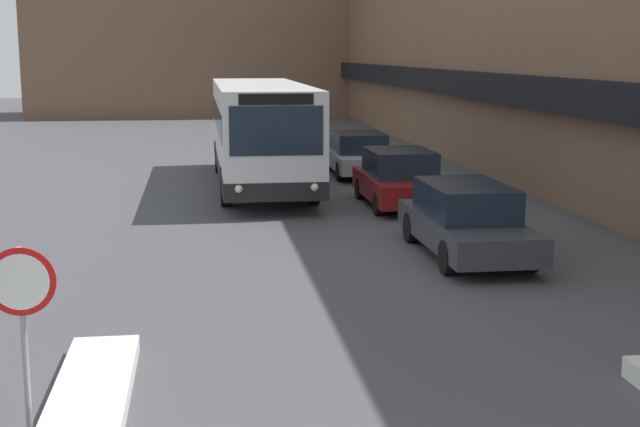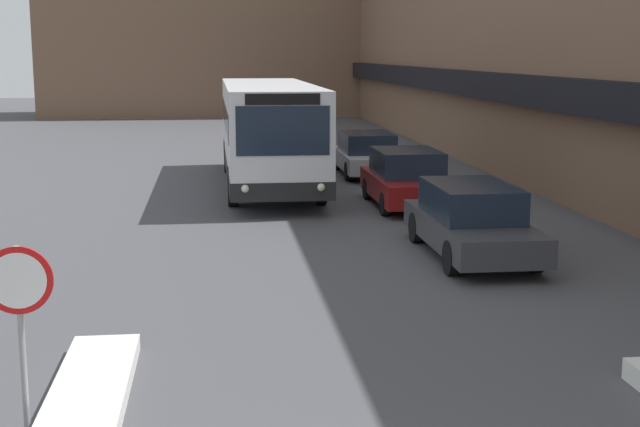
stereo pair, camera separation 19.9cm
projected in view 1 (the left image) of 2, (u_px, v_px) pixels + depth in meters
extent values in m
cube|color=brown|center=(560.00, 13.00, 30.10)|extent=(5.00, 60.00, 10.95)
cube|color=black|center=(479.00, 86.00, 30.16)|extent=(0.50, 60.00, 0.90)
cube|color=brown|center=(229.00, 2.00, 59.55)|extent=(26.00, 8.00, 14.92)
cube|color=silver|center=(260.00, 128.00, 27.74)|extent=(2.65, 11.55, 2.74)
cube|color=black|center=(261.00, 164.00, 27.94)|extent=(2.67, 11.57, 0.48)
cube|color=#192333|center=(260.00, 116.00, 27.67)|extent=(2.68, 10.62, 0.75)
cube|color=#192333|center=(276.00, 131.00, 22.02)|extent=(2.33, 0.03, 1.23)
cube|color=black|center=(276.00, 99.00, 21.89)|extent=(1.86, 0.03, 0.28)
sphere|color=#F2EAC6|center=(239.00, 189.00, 22.14)|extent=(0.20, 0.20, 0.20)
sphere|color=#F2EAC6|center=(315.00, 187.00, 22.40)|extent=(0.20, 0.20, 0.20)
cylinder|color=black|center=(226.00, 187.00, 24.31)|extent=(0.28, 1.10, 1.10)
cylinder|color=black|center=(313.00, 185.00, 24.64)|extent=(0.28, 1.10, 1.10)
cylinder|color=black|center=(219.00, 157.00, 31.29)|extent=(0.28, 1.10, 1.10)
cylinder|color=black|center=(287.00, 156.00, 31.62)|extent=(0.28, 1.10, 1.10)
cube|color=#38383D|center=(466.00, 230.00, 18.39)|extent=(1.80, 4.80, 0.56)
cube|color=#192333|center=(466.00, 200.00, 18.40)|extent=(1.59, 2.64, 0.67)
cylinder|color=black|center=(531.00, 255.00, 17.09)|extent=(0.20, 0.67, 0.67)
cylinder|color=black|center=(447.00, 257.00, 16.87)|extent=(0.20, 0.67, 0.67)
cylinder|color=black|center=(482.00, 225.00, 19.99)|extent=(0.20, 0.67, 0.67)
cylinder|color=black|center=(411.00, 227.00, 19.77)|extent=(0.20, 0.67, 0.67)
cube|color=maroon|center=(400.00, 186.00, 24.38)|extent=(1.90, 4.29, 0.61)
cube|color=#192333|center=(399.00, 162.00, 24.37)|extent=(1.67, 2.36, 0.70)
cylinder|color=black|center=(444.00, 202.00, 23.24)|extent=(0.20, 0.61, 0.61)
cylinder|color=black|center=(378.00, 204.00, 23.01)|extent=(0.20, 0.61, 0.61)
cylinder|color=black|center=(419.00, 187.00, 25.84)|extent=(0.20, 0.61, 0.61)
cylinder|color=black|center=(360.00, 189.00, 25.60)|extent=(0.20, 0.61, 0.61)
cube|color=#B7B7BC|center=(358.00, 160.00, 30.66)|extent=(1.90, 4.62, 0.54)
cube|color=#192333|center=(358.00, 142.00, 30.66)|extent=(1.67, 2.54, 0.65)
cylinder|color=black|center=(392.00, 170.00, 29.41)|extent=(0.20, 0.64, 0.64)
cylinder|color=black|center=(340.00, 171.00, 29.18)|extent=(0.20, 0.64, 0.64)
cylinder|color=black|center=(375.00, 160.00, 32.21)|extent=(0.20, 0.64, 0.64)
cylinder|color=black|center=(327.00, 161.00, 31.97)|extent=(0.20, 0.64, 0.64)
cylinder|color=gray|center=(24.00, 341.00, 9.76)|extent=(0.07, 0.07, 2.10)
cylinder|color=red|center=(20.00, 282.00, 9.62)|extent=(0.76, 0.03, 0.76)
cylinder|color=white|center=(20.00, 282.00, 9.61)|extent=(0.62, 0.02, 0.62)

